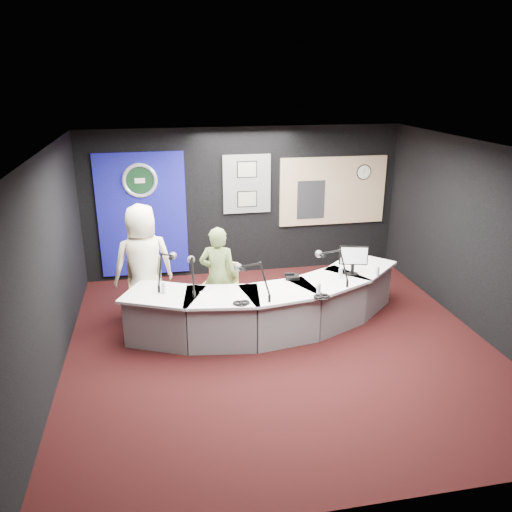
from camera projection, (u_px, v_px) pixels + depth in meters
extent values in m
plane|color=black|center=(280.00, 345.00, 7.43)|extent=(6.00, 6.00, 0.00)
cube|color=silver|center=(284.00, 149.00, 6.48)|extent=(6.00, 6.00, 0.02)
cube|color=black|center=(244.00, 202.00, 9.73)|extent=(6.00, 0.02, 2.80)
cube|color=black|center=(369.00, 374.00, 4.18)|extent=(6.00, 0.02, 2.80)
cube|color=black|center=(49.00, 269.00, 6.41)|extent=(0.02, 6.00, 2.80)
cube|color=black|center=(481.00, 241.00, 7.50)|extent=(0.02, 6.00, 2.80)
cube|color=navy|center=(143.00, 215.00, 9.41)|extent=(1.60, 0.05, 2.30)
torus|color=silver|center=(140.00, 181.00, 9.15)|extent=(0.63, 0.07, 0.63)
cylinder|color=black|center=(140.00, 181.00, 9.15)|extent=(0.48, 0.01, 0.48)
cube|color=slate|center=(247.00, 184.00, 9.59)|extent=(0.90, 0.04, 1.10)
cube|color=gray|center=(247.00, 169.00, 9.47)|extent=(0.34, 0.02, 0.27)
cube|color=gray|center=(247.00, 199.00, 9.66)|extent=(0.34, 0.02, 0.27)
cube|color=tan|center=(333.00, 191.00, 9.96)|extent=(2.12, 0.06, 1.32)
cube|color=#FFF1A1|center=(333.00, 191.00, 9.96)|extent=(2.00, 0.02, 1.20)
cube|color=black|center=(311.00, 200.00, 9.91)|extent=(0.55, 0.02, 0.75)
cylinder|color=white|center=(364.00, 172.00, 9.93)|extent=(0.28, 0.01, 0.28)
cube|color=slate|center=(146.00, 278.00, 8.21)|extent=(0.51, 0.15, 0.70)
imported|color=#FBEBC9|center=(144.00, 264.00, 7.87)|extent=(1.02, 0.78, 1.89)
imported|color=olive|center=(218.00, 277.00, 7.81)|extent=(0.66, 0.53, 1.57)
cube|color=black|center=(353.00, 255.00, 7.88)|extent=(0.48, 0.15, 0.33)
cube|color=black|center=(292.00, 277.00, 7.82)|extent=(0.23, 0.19, 0.05)
torus|color=black|center=(322.00, 296.00, 7.17)|extent=(0.23, 0.23, 0.04)
torus|color=black|center=(241.00, 303.00, 6.97)|extent=(0.21, 0.21, 0.03)
cube|color=white|center=(207.00, 295.00, 7.25)|extent=(0.19, 0.27, 0.00)
cube|color=white|center=(241.00, 299.00, 7.14)|extent=(0.25, 0.33, 0.00)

